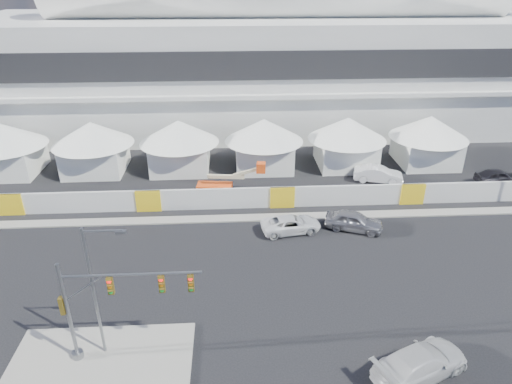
{
  "coord_description": "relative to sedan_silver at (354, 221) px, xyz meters",
  "views": [
    {
      "loc": [
        1.5,
        -22.14,
        19.67
      ],
      "look_at": [
        3.35,
        10.0,
        3.8
      ],
      "focal_mm": 32.0,
      "sensor_mm": 36.0,
      "label": 1
    }
  ],
  "objects": [
    {
      "name": "lot_car_b",
      "position": [
        16.78,
        8.09,
        -0.04
      ],
      "size": [
        1.84,
        4.5,
        1.53
      ],
      "primitive_type": "imported",
      "rotation": [
        0.0,
        0.0,
        1.58
      ],
      "color": "black",
      "rests_on": "ground"
    },
    {
      "name": "pickup_near",
      "position": [
        -0.23,
        -15.13,
        0.01
      ],
      "size": [
        4.39,
        6.11,
        1.64
      ],
      "primitive_type": "imported",
      "rotation": [
        0.0,
        0.0,
        1.99
      ],
      "color": "silver",
      "rests_on": "ground"
    },
    {
      "name": "boom_lift",
      "position": [
        -11.08,
        7.35,
        0.09
      ],
      "size": [
        6.67,
        1.86,
        3.34
      ],
      "rotation": [
        0.0,
        0.0,
        -0.12
      ],
      "color": "#F25016",
      "rests_on": "ground"
    },
    {
      "name": "lot_car_a",
      "position": [
        4.85,
        9.28,
        -0.0
      ],
      "size": [
        2.92,
        5.16,
        1.61
      ],
      "primitive_type": "imported",
      "rotation": [
        0.0,
        0.0,
        1.31
      ],
      "color": "white",
      "rests_on": "ground"
    },
    {
      "name": "stadium",
      "position": [
        -2.8,
        31.33,
        8.64
      ],
      "size": [
        80.0,
        24.8,
        21.98
      ],
      "color": "silver",
      "rests_on": "ground"
    },
    {
      "name": "hoarding_fence",
      "position": [
        -5.51,
        4.32,
        0.19
      ],
      "size": [
        70.0,
        0.25,
        2.0
      ],
      "primitive_type": "cube",
      "color": "silver",
      "rests_on": "ground"
    },
    {
      "name": "pickup_curb",
      "position": [
        -5.25,
        -0.01,
        -0.12
      ],
      "size": [
        3.04,
        5.22,
        1.37
      ],
      "primitive_type": "imported",
      "rotation": [
        0.0,
        0.0,
        1.74
      ],
      "color": "white",
      "rests_on": "ground"
    },
    {
      "name": "median_island",
      "position": [
        -17.51,
        -13.18,
        -0.73
      ],
      "size": [
        10.0,
        5.0,
        0.15
      ],
      "primitive_type": "cube",
      "color": "gray",
      "rests_on": "ground"
    },
    {
      "name": "tent_row",
      "position": [
        -11.01,
        13.82,
        2.34
      ],
      "size": [
        53.4,
        8.4,
        5.4
      ],
      "color": "white",
      "rests_on": "ground"
    },
    {
      "name": "streetlight_median",
      "position": [
        -17.25,
        -12.62,
        3.97
      ],
      "size": [
        2.23,
        0.22,
        8.05
      ],
      "color": "slate",
      "rests_on": "median_island"
    },
    {
      "name": "far_curb",
      "position": [
        8.49,
        2.32,
        -0.75
      ],
      "size": [
        80.0,
        1.2,
        0.12
      ],
      "primitive_type": "cube",
      "color": "gray",
      "rests_on": "ground"
    },
    {
      "name": "traffic_mast",
      "position": [
        -17.07,
        -13.04,
        2.84
      ],
      "size": [
        7.5,
        0.61,
        6.27
      ],
      "color": "gray",
      "rests_on": "median_island"
    },
    {
      "name": "ground",
      "position": [
        -11.51,
        -10.18,
        -0.81
      ],
      "size": [
        160.0,
        160.0,
        0.0
      ],
      "primitive_type": "plane",
      "color": "black",
      "rests_on": "ground"
    },
    {
      "name": "sedan_silver",
      "position": [
        0.0,
        0.0,
        0.0
      ],
      "size": [
        3.49,
        5.11,
        1.61
      ],
      "primitive_type": "imported",
      "rotation": [
        0.0,
        0.0,
        1.2
      ],
      "color": "#9C9BA0",
      "rests_on": "ground"
    }
  ]
}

